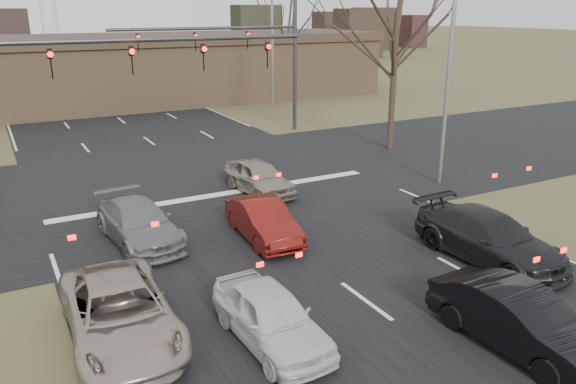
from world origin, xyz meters
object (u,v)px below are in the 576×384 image
car_black_hatch (519,320)px  car_silver_suv (120,313)px  streetlight_right_near (447,52)px  car_silver_ahead (259,177)px  car_white_sedan (271,316)px  car_charcoal_sedan (489,237)px  mast_arm_near (72,76)px  car_grey_ahead (139,223)px  streetlight_right_far (270,35)px  building (124,70)px  mast_arm_far (253,49)px  car_red_ahead (263,220)px

car_black_hatch → car_silver_suv: bearing=146.7°
streetlight_right_near → car_silver_ahead: (-7.34, 2.50, -4.91)m
car_white_sedan → car_charcoal_sedan: 7.78m
mast_arm_near → car_grey_ahead: bearing=-71.7°
streetlight_right_far → car_silver_suv: size_ratio=2.02×
streetlight_right_near → car_white_sedan: streetlight_right_near is taller
car_black_hatch → mast_arm_near: bearing=114.9°
building → mast_arm_far: 15.75m
car_white_sedan → streetlight_right_far: bearing=61.4°
mast_arm_near → streetlight_right_far: size_ratio=1.21×
car_silver_suv → car_red_ahead: (5.46, 3.80, -0.04)m
car_white_sedan → car_silver_ahead: car_silver_ahead is taller
mast_arm_near → car_white_sedan: size_ratio=3.16×
streetlight_right_far → streetlight_right_near: bearing=-91.7°
car_black_hatch → car_white_sedan: bearing=146.2°
car_charcoal_sedan → car_grey_ahead: (-8.90, 6.39, -0.06)m
streetlight_right_near → car_silver_suv: 16.60m
car_charcoal_sedan → car_black_hatch: bearing=-131.6°
streetlight_right_far → car_white_sedan: bearing=-116.7°
building → car_silver_suv: 34.75m
streetlight_right_far → car_silver_suv: bearing=-123.9°
mast_arm_near → car_silver_suv: (-0.73, -8.76, -4.39)m
building → car_red_ahead: bearing=-94.8°
car_white_sedan → car_silver_ahead: size_ratio=0.97×
mast_arm_far → car_silver_suv: 22.77m
mast_arm_far → car_grey_ahead: bearing=-127.9°
car_black_hatch → car_grey_ahead: car_black_hatch is taller
mast_arm_near → mast_arm_far: same height
car_silver_ahead → building: bearing=85.0°
car_red_ahead → building: bearing=89.2°
streetlight_right_near → car_charcoal_sedan: 9.19m
mast_arm_near → car_charcoal_sedan: 14.55m
car_silver_suv → car_white_sedan: bearing=-27.6°
mast_arm_near → car_silver_ahead: (6.72, -0.50, -4.40)m
car_silver_suv → car_red_ahead: size_ratio=1.26×
car_silver_suv → car_white_sedan: size_ratio=1.29×
car_white_sedan → streetlight_right_near: bearing=30.4°
car_grey_ahead → car_silver_ahead: size_ratio=1.15×
mast_arm_near → streetlight_right_near: size_ratio=1.21×
car_grey_ahead → car_red_ahead: car_grey_ahead is taller
car_grey_ahead → car_silver_ahead: (5.64, 2.76, 0.01)m
car_red_ahead → streetlight_right_far: bearing=66.6°
building → car_charcoal_sedan: 34.82m
mast_arm_far → car_silver_suv: (-12.14, -18.76, -4.33)m
car_silver_ahead → car_silver_suv: bearing=-135.9°
mast_arm_far → car_silver_ahead: (-4.70, -10.50, -4.34)m
streetlight_right_far → car_red_ahead: (-9.82, -18.96, -4.94)m
car_silver_suv → car_white_sedan: (2.97, -1.70, -0.03)m
car_black_hatch → car_silver_ahead: 12.81m
car_white_sedan → car_charcoal_sedan: car_charcoal_sedan is taller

